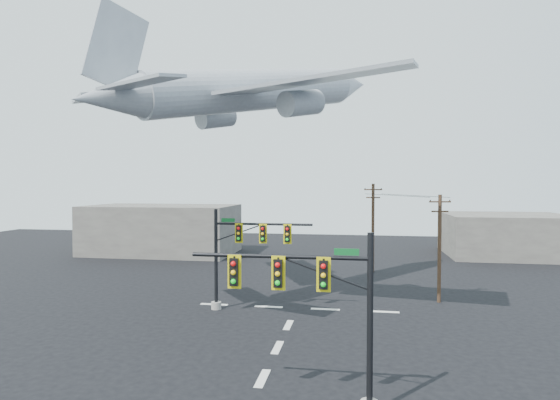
% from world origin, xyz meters
% --- Properties ---
extents(ground, '(120.00, 120.00, 0.00)m').
position_xyz_m(ground, '(0.00, 0.00, 0.00)').
color(ground, black).
rests_on(ground, ground).
extents(lane_markings, '(14.00, 21.20, 0.01)m').
position_xyz_m(lane_markings, '(0.00, 5.33, 0.01)').
color(lane_markings, silver).
rests_on(lane_markings, ground).
extents(signal_mast_near, '(7.29, 0.76, 6.88)m').
position_xyz_m(signal_mast_near, '(2.87, -2.55, 3.92)').
color(signal_mast_near, gray).
rests_on(signal_mast_near, ground).
extents(signal_mast_far, '(7.05, 0.77, 6.96)m').
position_xyz_m(signal_mast_far, '(-3.79, 10.78, 3.95)').
color(signal_mast_far, gray).
rests_on(signal_mast_far, ground).
extents(utility_pole_a, '(1.58, 0.38, 7.92)m').
position_xyz_m(utility_pole_a, '(10.10, 15.28, 4.14)').
color(utility_pole_a, '#48301E').
rests_on(utility_pole_a, ground).
extents(utility_pole_b, '(1.77, 0.29, 8.72)m').
position_xyz_m(utility_pole_b, '(5.69, 26.71, 4.56)').
color(utility_pole_b, '#48301E').
rests_on(utility_pole_b, ground).
extents(power_lines, '(5.93, 11.44, 0.03)m').
position_xyz_m(power_lines, '(7.90, 20.99, 7.71)').
color(power_lines, black).
extents(airliner, '(21.75, 23.86, 7.41)m').
position_xyz_m(airliner, '(-3.12, 13.07, 15.40)').
color(airliner, '#A8AEB4').
extents(building_left, '(18.00, 10.00, 6.00)m').
position_xyz_m(building_left, '(-20.00, 35.00, 3.00)').
color(building_left, slate).
rests_on(building_left, ground).
extents(building_right, '(14.00, 12.00, 5.00)m').
position_xyz_m(building_right, '(22.00, 40.00, 2.50)').
color(building_right, slate).
rests_on(building_right, ground).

